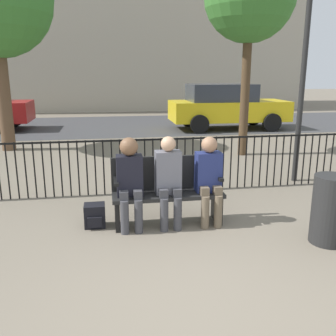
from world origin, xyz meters
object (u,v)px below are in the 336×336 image
Objects in this scene: seated_person_0 at (130,178)px; lamp_post at (305,49)px; backpack at (95,216)px; seated_person_1 at (169,177)px; seated_person_2 at (209,176)px; trash_bin at (331,210)px; parked_car_0 at (226,106)px; park_bench at (167,189)px.

lamp_post is (3.27, 1.75, 1.73)m from seated_person_0.
lamp_post is (3.75, 1.62, 2.28)m from backpack.
seated_person_1 is 0.33× the size of lamp_post.
seated_person_2 is 1.56m from trash_bin.
seated_person_2 is at bearing -4.79° from backpack.
park_bench is at bearing -113.10° from parked_car_0.
seated_person_0 reaches higher than backpack.
trash_bin is at bearing -24.32° from seated_person_1.
park_bench is 1.22× the size of seated_person_0.
seated_person_0 is (-0.51, -0.12, 0.22)m from park_bench.
parked_car_0 is (3.54, 8.42, 0.16)m from seated_person_1.
seated_person_1 reaches higher than backpack.
seated_person_1 is at bearing 179.89° from seated_person_2.
trash_bin is at bearing -19.46° from seated_person_0.
seated_person_2 is at bearing -0.07° from seated_person_0.
parked_car_0 reaches higher than backpack.
seated_person_0 is 0.52m from seated_person_1.
backpack is at bearing 165.01° from seated_person_0.
parked_car_0 reaches higher than seated_person_0.
park_bench is 4.81× the size of backpack.
park_bench is at bearing -149.49° from lamp_post.
lamp_post reaches higher than trash_bin.
backpack is 0.07× the size of parked_car_0.
seated_person_1 is 0.29× the size of parked_car_0.
seated_person_1 is at bearing -88.73° from park_bench.
seated_person_1 is at bearing -112.77° from parked_car_0.
lamp_post reaches higher than seated_person_0.
seated_person_1 is 3.70m from lamp_post.
backpack is (-0.48, 0.13, -0.55)m from seated_person_0.
trash_bin is (-0.91, -2.59, -2.01)m from lamp_post.
seated_person_2 is (1.07, -0.00, -0.02)m from seated_person_0.
seated_person_0 and seated_person_1 have the same top height.
parked_car_0 reaches higher than park_bench.
seated_person_0 is 4.10m from lamp_post.
lamp_post is at bearing 32.42° from seated_person_1.
lamp_post reaches higher than parked_car_0.
park_bench reaches higher than trash_bin.
lamp_post is 6.90m from parked_car_0.
parked_car_0 is (0.78, 6.67, -1.59)m from lamp_post.
backpack is 0.09× the size of lamp_post.
seated_person_0 is 9.35m from parked_car_0.
park_bench is 2.09m from trash_bin.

